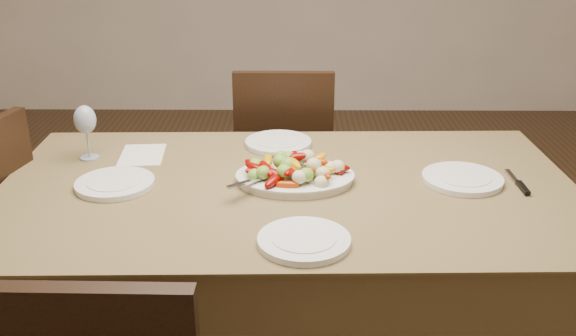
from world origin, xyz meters
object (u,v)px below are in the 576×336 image
(plate_left, at_px, (115,184))
(plate_right, at_px, (462,179))
(dining_table, at_px, (288,288))
(plate_far, at_px, (278,143))
(chair_far, at_px, (285,162))
(wine_glass, at_px, (86,131))
(plate_near, at_px, (304,241))
(serving_platter, at_px, (295,179))

(plate_left, xyz_separation_m, plate_right, (1.11, 0.05, 0.00))
(plate_left, bearing_deg, dining_table, 0.78)
(dining_table, relative_size, plate_right, 7.16)
(plate_right, relative_size, plate_far, 1.05)
(chair_far, distance_m, wine_glass, 1.03)
(wine_glass, bearing_deg, dining_table, -18.29)
(dining_table, xyz_separation_m, plate_near, (0.05, -0.37, 0.39))
(plate_near, bearing_deg, dining_table, 96.95)
(serving_platter, xyz_separation_m, plate_right, (0.54, 0.01, -0.00))
(wine_glass, bearing_deg, plate_right, -8.66)
(plate_left, height_order, plate_near, same)
(plate_far, xyz_separation_m, plate_near, (0.08, -0.74, 0.00))
(plate_right, bearing_deg, plate_far, 151.33)
(chair_far, xyz_separation_m, wine_glass, (-0.68, -0.67, 0.39))
(chair_far, bearing_deg, dining_table, 91.79)
(wine_glass, bearing_deg, serving_platter, -15.66)
(plate_right, bearing_deg, chair_far, 124.18)
(dining_table, distance_m, serving_platter, 0.39)
(dining_table, xyz_separation_m, chair_far, (-0.02, 0.90, 0.10))
(dining_table, xyz_separation_m, serving_platter, (0.02, 0.03, 0.39))
(plate_far, xyz_separation_m, wine_glass, (-0.66, -0.14, 0.09))
(dining_table, distance_m, plate_left, 0.67)
(plate_right, distance_m, plate_near, 0.66)
(plate_left, xyz_separation_m, plate_near, (0.59, -0.36, 0.00))
(plate_near, bearing_deg, plate_right, 38.58)
(serving_platter, bearing_deg, plate_right, 1.11)
(dining_table, relative_size, plate_far, 7.51)
(chair_far, distance_m, plate_near, 1.31)
(wine_glass, bearing_deg, plate_near, -39.01)
(dining_table, distance_m, plate_near, 0.54)
(serving_platter, height_order, plate_right, serving_platter)
(serving_platter, xyz_separation_m, plate_far, (-0.06, 0.34, -0.00))
(chair_far, bearing_deg, plate_left, 60.27)
(dining_table, bearing_deg, plate_near, -83.05)
(plate_right, bearing_deg, plate_left, -177.58)
(plate_far, bearing_deg, serving_platter, -79.70)
(dining_table, bearing_deg, plate_right, 4.01)
(plate_near, bearing_deg, plate_far, 96.52)
(chair_far, bearing_deg, plate_far, 88.63)
(dining_table, bearing_deg, plate_far, 96.08)
(plate_near, relative_size, wine_glass, 1.21)
(plate_far, relative_size, plate_near, 0.99)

